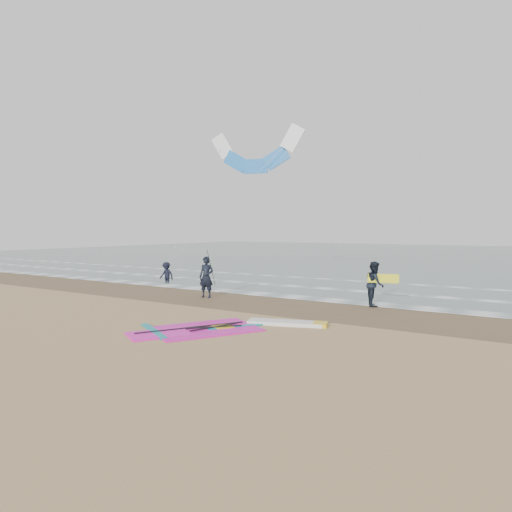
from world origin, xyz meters
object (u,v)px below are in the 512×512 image
Objects in this scene: person_standing at (206,277)px; person_wading at (166,269)px; windsurf_rig at (228,327)px; person_walking at (375,284)px; surf_kite at (256,154)px.

person_standing reaches higher than person_wading.
person_wading is at bearing 136.17° from person_standing.
person_wading is at bearing 141.47° from windsurf_rig.
person_wading is (-13.98, 1.84, -0.17)m from person_walking.
surf_kite is at bearing 40.02° from person_walking.
person_standing is 1.03× the size of person_walking.
windsurf_rig is at bearing -39.75° from person_wading.
windsurf_rig is 0.67× the size of surf_kite.
person_walking is at bearing 1.83° from person_standing.
person_standing is at bearing 81.33° from person_walking.
person_standing is 7.30m from person_wading.
person_walking is (7.76, 1.96, -0.03)m from person_standing.
person_walking is 12.35m from surf_kite.
person_walking reaches higher than windsurf_rig.
person_wading is at bearing 59.62° from person_walking.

